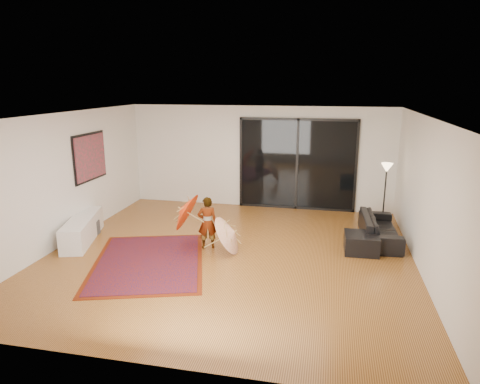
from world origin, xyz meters
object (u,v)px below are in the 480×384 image
(ottoman, at_px, (361,243))
(media_console, at_px, (82,229))
(sofa, at_px, (380,228))
(child, at_px, (207,223))

(ottoman, bearing_deg, media_console, -174.51)
(media_console, relative_size, ottoman, 2.78)
(sofa, relative_size, ottoman, 2.83)
(sofa, xyz_separation_m, ottoman, (-0.42, -0.77, -0.08))
(ottoman, xyz_separation_m, child, (-3.05, -0.40, 0.35))
(media_console, height_order, child, child)
(media_console, distance_m, ottoman, 5.81)
(media_console, xyz_separation_m, ottoman, (5.78, 0.56, -0.07))
(media_console, distance_m, child, 2.75)
(sofa, xyz_separation_m, child, (-3.47, -1.17, 0.27))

